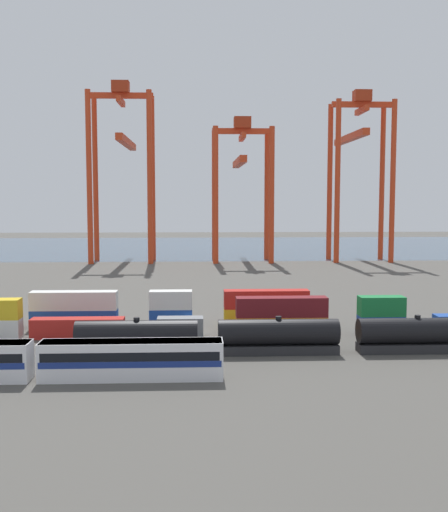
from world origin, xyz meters
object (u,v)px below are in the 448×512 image
Objects in this scene: gantry_crane_central at (241,174)px; gantry_crane_east at (358,158)px; freight_tank_row at (348,335)px; gantry_crane_west at (123,156)px; passenger_train at (35,359)px; shipping_container_10 at (74,319)px; shipping_container_3 at (180,327)px.

gantry_crane_east is at bearing -0.32° from gantry_crane_central.
gantry_crane_west is (-39.00, 110.53, 28.35)m from freight_tank_row.
shipping_container_10 is (-1.04, 25.42, -0.84)m from passenger_train.
passenger_train is at bearing -164.35° from freight_tank_row.
passenger_train is 123.48m from gantry_crane_west.
gantry_crane_east reaches higher than shipping_container_10.
gantry_crane_west is at bearing 179.80° from gantry_crane_east.
gantry_crane_west reaches higher than gantry_crane_central.
shipping_container_10 is at bearing 155.70° from freight_tank_row.
passenger_train is at bearing -118.01° from gantry_crane_east.
gantry_crane_east is (49.68, 100.80, 28.61)m from shipping_container_3.
freight_tank_row is 1.30× the size of gantry_crane_east.
freight_tank_row reaches higher than shipping_container_10.
freight_tank_row is 10.57× the size of shipping_container_3.
gantry_crane_east is at bearing 74.96° from freight_tank_row.
gantry_crane_central is at bearing 72.15° from shipping_container_10.
freight_tank_row is at bearing 15.65° from passenger_train.
gantry_crane_central reaches higher than passenger_train.
shipping_container_3 is at bearing 154.65° from freight_tank_row.
freight_tank_row is 1.25× the size of gantry_crane_west.
gantry_crane_east is at bearing -0.20° from gantry_crane_west.
shipping_container_3 is 0.50× the size of shipping_container_10.
freight_tank_row is at bearing -24.30° from shipping_container_10.
shipping_container_3 is 0.12× the size of gantry_crane_east.
gantry_crane_central reaches higher than freight_tank_row.
gantry_crane_central is 0.84× the size of gantry_crane_east.
gantry_crane_west reaches higher than freight_tank_row.
gantry_crane_central reaches higher than shipping_container_3.
shipping_container_3 and shipping_container_10 have the same top height.
shipping_container_3 is 0.15× the size of gantry_crane_central.
gantry_crane_central is (30.47, 94.61, 23.94)m from shipping_container_10.
passenger_train is at bearing -103.77° from gantry_crane_central.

